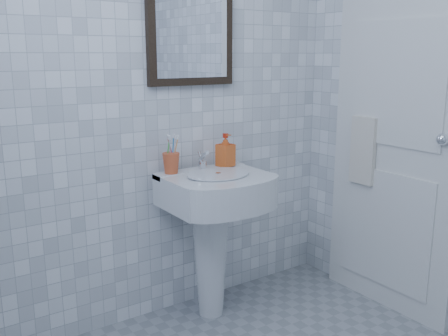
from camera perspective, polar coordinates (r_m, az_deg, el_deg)
wall_back at (r=2.59m, az=-7.72°, el=9.45°), size 2.20×0.02×2.50m
washbasin at (r=2.64m, az=-1.29°, el=-6.03°), size 0.53×0.39×0.81m
faucet at (r=2.64m, az=-2.47°, el=0.75°), size 0.04×0.09×0.11m
toothbrush_cup at (r=2.56m, az=-6.06°, el=0.56°), size 0.10×0.10×0.11m
soap_dispenser at (r=2.70m, az=0.17°, el=2.08°), size 0.10×0.10×0.18m
wall_mirror at (r=2.67m, az=-3.80°, el=16.08°), size 0.50×0.04×0.62m
bathroom_door at (r=2.82m, az=18.99°, el=4.02°), size 0.04×0.80×2.00m
towel_ring at (r=2.90m, az=16.06°, el=5.46°), size 0.01×0.18×0.18m
hand_towel at (r=2.92m, az=15.59°, el=1.93°), size 0.03×0.16×0.38m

